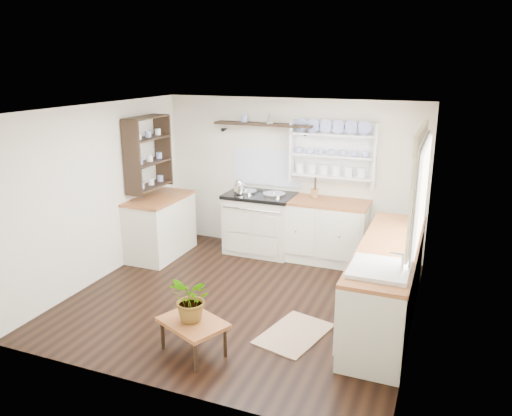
{
  "coord_description": "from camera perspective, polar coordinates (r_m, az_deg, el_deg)",
  "views": [
    {
      "loc": [
        2.22,
        -5.12,
        2.78
      ],
      "look_at": [
        0.09,
        0.25,
        1.1
      ],
      "focal_mm": 35.0,
      "sensor_mm": 36.0,
      "label": 1
    }
  ],
  "objects": [
    {
      "name": "potted_plant",
      "position": [
        4.95,
        -7.33,
        -10.28
      ],
      "size": [
        0.56,
        0.55,
        0.47
      ],
      "primitive_type": "imported",
      "rotation": [
        0.0,
        0.0,
        -0.63
      ],
      "color": "#3F7233",
      "rests_on": "center_table"
    },
    {
      "name": "plate_rack",
      "position": [
        7.27,
        8.9,
        6.31
      ],
      "size": [
        1.2,
        0.22,
        0.9
      ],
      "color": "white",
      "rests_on": "wall_back"
    },
    {
      "name": "floor_rug",
      "position": [
        5.5,
        4.38,
        -14.14
      ],
      "size": [
        0.74,
        0.96,
        0.02
      ],
      "primitive_type": "cube",
      "rotation": [
        0.0,
        0.0,
        -0.24
      ],
      "color": "olive",
      "rests_on": "floor"
    },
    {
      "name": "wall_back",
      "position": [
        7.55,
        4.01,
        3.69
      ],
      "size": [
        4.0,
        0.02,
        2.3
      ],
      "primitive_type": "cube",
      "color": "silver",
      "rests_on": "ground"
    },
    {
      "name": "ceiling",
      "position": [
        5.61,
        -1.82,
        11.28
      ],
      "size": [
        4.0,
        3.8,
        0.01
      ],
      "primitive_type": "cube",
      "color": "white",
      "rests_on": "wall_back"
    },
    {
      "name": "window",
      "position": [
        5.42,
        18.21,
        2.41
      ],
      "size": [
        0.08,
        1.55,
        1.22
      ],
      "color": "white",
      "rests_on": "wall_right"
    },
    {
      "name": "floor",
      "position": [
        6.24,
        -1.63,
        -10.26
      ],
      "size": [
        4.0,
        3.8,
        0.01
      ],
      "primitive_type": "cube",
      "color": "black",
      "rests_on": "ground"
    },
    {
      "name": "wall_left",
      "position": [
        6.84,
        -17.31,
        1.66
      ],
      "size": [
        0.02,
        3.8,
        2.3
      ],
      "primitive_type": "cube",
      "color": "silver",
      "rests_on": "ground"
    },
    {
      "name": "left_shelving",
      "position": [
        7.37,
        -12.23,
        6.23
      ],
      "size": [
        0.28,
        0.8,
        1.05
      ],
      "primitive_type": "cube",
      "color": "black",
      "rests_on": "wall_left"
    },
    {
      "name": "kettle",
      "position": [
        7.39,
        -1.92,
        2.5
      ],
      "size": [
        0.16,
        0.16,
        0.2
      ],
      "primitive_type": null,
      "color": "silver",
      "rests_on": "aga_cooker"
    },
    {
      "name": "back_cabinets",
      "position": [
        7.3,
        7.68,
        -2.48
      ],
      "size": [
        1.27,
        0.63,
        0.9
      ],
      "color": "beige",
      "rests_on": "floor"
    },
    {
      "name": "right_cabinets",
      "position": [
        5.74,
        14.7,
        -8.21
      ],
      "size": [
        0.62,
        2.43,
        0.9
      ],
      "color": "beige",
      "rests_on": "floor"
    },
    {
      "name": "belfast_sink",
      "position": [
        4.92,
        13.84,
        -8.04
      ],
      "size": [
        0.55,
        0.6,
        0.45
      ],
      "color": "white",
      "rests_on": "right_cabinets"
    },
    {
      "name": "utensil_crock",
      "position": [
        7.27,
        6.68,
        1.67
      ],
      "size": [
        0.1,
        0.1,
        0.12
      ],
      "primitive_type": "cylinder",
      "color": "brown",
      "rests_on": "back_cabinets"
    },
    {
      "name": "wall_right",
      "position": [
        5.38,
        18.25,
        -2.28
      ],
      "size": [
        0.02,
        3.8,
        2.3
      ],
      "primitive_type": "cube",
      "color": "silver",
      "rests_on": "ground"
    },
    {
      "name": "high_shelf",
      "position": [
        7.43,
        0.86,
        9.47
      ],
      "size": [
        1.5,
        0.29,
        0.16
      ],
      "color": "black",
      "rests_on": "wall_back"
    },
    {
      "name": "aga_cooker",
      "position": [
        7.55,
        0.44,
        -1.67
      ],
      "size": [
        1.02,
        0.71,
        0.94
      ],
      "color": "beige",
      "rests_on": "floor"
    },
    {
      "name": "left_cabinets",
      "position": [
        7.55,
        -10.86,
        -1.98
      ],
      "size": [
        0.62,
        1.13,
        0.9
      ],
      "color": "beige",
      "rests_on": "floor"
    },
    {
      "name": "center_table",
      "position": [
        5.08,
        -7.21,
        -13.13
      ],
      "size": [
        0.78,
        0.69,
        0.35
      ],
      "rotation": [
        0.0,
        0.0,
        -0.42
      ],
      "color": "brown",
      "rests_on": "floor"
    }
  ]
}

